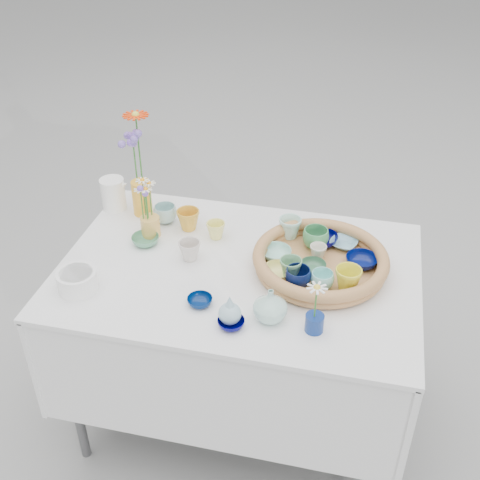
% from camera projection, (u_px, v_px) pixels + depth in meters
% --- Properties ---
extents(ground, '(80.00, 80.00, 0.00)m').
position_uv_depth(ground, '(239.00, 412.00, 2.55)').
color(ground, '#A1A19D').
extents(display_table, '(1.26, 0.86, 0.77)m').
position_uv_depth(display_table, '(239.00, 412.00, 2.55)').
color(display_table, white).
rests_on(display_table, ground).
extents(wicker_tray, '(0.47, 0.47, 0.08)m').
position_uv_depth(wicker_tray, '(320.00, 261.00, 2.09)').
color(wicker_tray, '#996538').
rests_on(wicker_tray, display_table).
extents(tray_ceramic_0, '(0.13, 0.13, 0.04)m').
position_uv_depth(tray_ceramic_0, '(322.00, 239.00, 2.21)').
color(tray_ceramic_0, '#030344').
rests_on(tray_ceramic_0, wicker_tray).
extents(tray_ceramic_1, '(0.14, 0.14, 0.04)m').
position_uv_depth(tray_ceramic_1, '(362.00, 261.00, 2.09)').
color(tray_ceramic_1, '#030E51').
rests_on(tray_ceramic_1, wicker_tray).
extents(tray_ceramic_2, '(0.10, 0.10, 0.08)m').
position_uv_depth(tray_ceramic_2, '(348.00, 279.00, 1.97)').
color(tray_ceramic_2, yellow).
rests_on(tray_ceramic_2, wicker_tray).
extents(tray_ceramic_3, '(0.11, 0.11, 0.03)m').
position_uv_depth(tray_ceramic_3, '(313.00, 267.00, 2.07)').
color(tray_ceramic_3, '#3C6E4E').
rests_on(tray_ceramic_3, wicker_tray).
extents(tray_ceramic_4, '(0.08, 0.08, 0.07)m').
position_uv_depth(tray_ceramic_4, '(291.00, 268.00, 2.03)').
color(tray_ceramic_4, '#67A672').
rests_on(tray_ceramic_4, wicker_tray).
extents(tray_ceramic_5, '(0.14, 0.14, 0.03)m').
position_uv_depth(tray_ceramic_5, '(276.00, 254.00, 2.13)').
color(tray_ceramic_5, '#97D6C5').
rests_on(tray_ceramic_5, wicker_tray).
extents(tray_ceramic_6, '(0.11, 0.11, 0.08)m').
position_uv_depth(tray_ceramic_6, '(290.00, 228.00, 2.23)').
color(tray_ceramic_6, '#B2E7D9').
rests_on(tray_ceramic_6, wicker_tray).
extents(tray_ceramic_7, '(0.07, 0.07, 0.06)m').
position_uv_depth(tray_ceramic_7, '(318.00, 252.00, 2.12)').
color(tray_ceramic_7, silver).
rests_on(tray_ceramic_7, wicker_tray).
extents(tray_ceramic_8, '(0.12, 0.12, 0.02)m').
position_uv_depth(tray_ceramic_8, '(344.00, 244.00, 2.19)').
color(tray_ceramic_8, '#7EB4C9').
rests_on(tray_ceramic_8, wicker_tray).
extents(tray_ceramic_9, '(0.10, 0.10, 0.07)m').
position_uv_depth(tray_ceramic_9, '(298.00, 278.00, 1.99)').
color(tray_ceramic_9, '#071240').
rests_on(tray_ceramic_9, wicker_tray).
extents(tray_ceramic_10, '(0.14, 0.14, 0.03)m').
position_uv_depth(tray_ceramic_10, '(279.00, 272.00, 2.04)').
color(tray_ceramic_10, '#FFF383').
rests_on(tray_ceramic_10, wicker_tray).
extents(tray_ceramic_11, '(0.10, 0.10, 0.06)m').
position_uv_depth(tray_ceramic_11, '(322.00, 280.00, 1.98)').
color(tray_ceramic_11, '#87DAD4').
rests_on(tray_ceramic_11, wicker_tray).
extents(tray_ceramic_12, '(0.10, 0.10, 0.07)m').
position_uv_depth(tray_ceramic_12, '(316.00, 238.00, 2.18)').
color(tray_ceramic_12, '#4AA05F').
rests_on(tray_ceramic_12, wicker_tray).
extents(loose_ceramic_0, '(0.10, 0.10, 0.08)m').
position_uv_depth(loose_ceramic_0, '(188.00, 220.00, 2.31)').
color(loose_ceramic_0, gold).
rests_on(loose_ceramic_0, display_table).
extents(loose_ceramic_1, '(0.09, 0.09, 0.07)m').
position_uv_depth(loose_ceramic_1, '(216.00, 230.00, 2.26)').
color(loose_ceramic_1, '#F6EE78').
rests_on(loose_ceramic_1, display_table).
extents(loose_ceramic_2, '(0.12, 0.12, 0.03)m').
position_uv_depth(loose_ceramic_2, '(145.00, 240.00, 2.24)').
color(loose_ceramic_2, '#4D8B66').
rests_on(loose_ceramic_2, display_table).
extents(loose_ceramic_3, '(0.10, 0.10, 0.07)m').
position_uv_depth(loose_ceramic_3, '(190.00, 251.00, 2.15)').
color(loose_ceramic_3, beige).
rests_on(loose_ceramic_3, display_table).
extents(loose_ceramic_4, '(0.10, 0.10, 0.03)m').
position_uv_depth(loose_ceramic_4, '(200.00, 301.00, 1.95)').
color(loose_ceramic_4, '#011A4F').
rests_on(loose_ceramic_4, display_table).
extents(loose_ceramic_5, '(0.09, 0.09, 0.07)m').
position_uv_depth(loose_ceramic_5, '(165.00, 214.00, 2.35)').
color(loose_ceramic_5, '#99C3C0').
rests_on(loose_ceramic_5, display_table).
extents(loose_ceramic_6, '(0.11, 0.11, 0.03)m').
position_uv_depth(loose_ceramic_6, '(231.00, 323.00, 1.86)').
color(loose_ceramic_6, '#020153').
rests_on(loose_ceramic_6, display_table).
extents(fluted_bowl, '(0.17, 0.17, 0.07)m').
position_uv_depth(fluted_bowl, '(77.00, 281.00, 2.00)').
color(fluted_bowl, white).
rests_on(fluted_bowl, display_table).
extents(bud_vase_paleblue, '(0.08, 0.08, 0.11)m').
position_uv_depth(bud_vase_paleblue, '(230.00, 309.00, 1.85)').
color(bud_vase_paleblue, '#9CC1CE').
rests_on(bud_vase_paleblue, display_table).
extents(bud_vase_seafoam, '(0.12, 0.12, 0.11)m').
position_uv_depth(bud_vase_seafoam, '(270.00, 305.00, 1.87)').
color(bud_vase_seafoam, '#ABD9CA').
rests_on(bud_vase_seafoam, display_table).
extents(bud_vase_cobalt, '(0.07, 0.07, 0.06)m').
position_uv_depth(bud_vase_cobalt, '(314.00, 323.00, 1.84)').
color(bud_vase_cobalt, navy).
rests_on(bud_vase_cobalt, display_table).
extents(single_daisy, '(0.09, 0.09, 0.13)m').
position_uv_depth(single_daisy, '(316.00, 302.00, 1.79)').
color(single_daisy, white).
rests_on(single_daisy, bud_vase_cobalt).
extents(tall_vase_yellow, '(0.08, 0.08, 0.14)m').
position_uv_depth(tall_vase_yellow, '(142.00, 198.00, 2.39)').
color(tall_vase_yellow, yellow).
rests_on(tall_vase_yellow, display_table).
extents(gerbera, '(0.15, 0.15, 0.29)m').
position_uv_depth(gerbera, '(139.00, 149.00, 2.27)').
color(gerbera, '#EF3506').
rests_on(gerbera, tall_vase_yellow).
extents(hydrangea, '(0.10, 0.10, 0.26)m').
position_uv_depth(hydrangea, '(135.00, 160.00, 2.29)').
color(hydrangea, '#7E62C7').
rests_on(hydrangea, tall_vase_yellow).
extents(white_pitcher, '(0.14, 0.11, 0.13)m').
position_uv_depth(white_pitcher, '(113.00, 194.00, 2.42)').
color(white_pitcher, white).
rests_on(white_pitcher, display_table).
extents(daisy_cup, '(0.08, 0.08, 0.08)m').
position_uv_depth(daisy_cup, '(151.00, 226.00, 2.27)').
color(daisy_cup, '#EAB050').
rests_on(daisy_cup, display_table).
extents(daisy_posy, '(0.09, 0.09, 0.15)m').
position_uv_depth(daisy_posy, '(145.00, 198.00, 2.22)').
color(daisy_posy, white).
rests_on(daisy_posy, daisy_cup).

